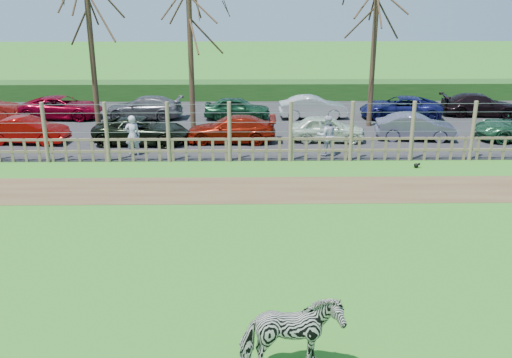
{
  "coord_description": "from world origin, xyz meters",
  "views": [
    {
      "loc": [
        0.74,
        -14.63,
        6.98
      ],
      "look_at": [
        1.0,
        2.5,
        1.1
      ],
      "focal_mm": 40.0,
      "sensor_mm": 36.0,
      "label": 1
    }
  ],
  "objects_px": {
    "zebra": "(291,336)",
    "tree_left": "(89,15)",
    "car_3": "(231,129)",
    "tree_mid": "(190,30)",
    "car_5": "(416,127)",
    "car_1": "(27,130)",
    "car_12": "(400,108)",
    "car_4": "(327,128)",
    "car_8": "(62,107)",
    "visitor_b": "(327,136)",
    "car_9": "(144,107)",
    "tree_right": "(375,21)",
    "car_13": "(479,105)",
    "car_11": "(313,107)",
    "car_10": "(237,108)",
    "visitor_a": "(133,135)",
    "car_2": "(142,130)",
    "crow": "(417,165)"
  },
  "relations": [
    {
      "from": "car_1",
      "to": "car_4",
      "type": "height_order",
      "value": "same"
    },
    {
      "from": "car_1",
      "to": "car_11",
      "type": "xyz_separation_m",
      "value": [
        13.63,
        4.92,
        0.0
      ]
    },
    {
      "from": "visitor_b",
      "to": "crow",
      "type": "bearing_deg",
      "value": 148.61
    },
    {
      "from": "car_11",
      "to": "zebra",
      "type": "bearing_deg",
      "value": 170.16
    },
    {
      "from": "car_8",
      "to": "car_9",
      "type": "distance_m",
      "value": 4.45
    },
    {
      "from": "car_8",
      "to": "car_10",
      "type": "bearing_deg",
      "value": -87.82
    },
    {
      "from": "crow",
      "to": "car_8",
      "type": "xyz_separation_m",
      "value": [
        -16.81,
        8.98,
        0.54
      ]
    },
    {
      "from": "tree_left",
      "to": "car_1",
      "type": "xyz_separation_m",
      "value": [
        -2.83,
        -1.62,
        -4.98
      ]
    },
    {
      "from": "tree_right",
      "to": "car_1",
      "type": "bearing_deg",
      "value": -169.17
    },
    {
      "from": "tree_right",
      "to": "car_13",
      "type": "bearing_deg",
      "value": 19.56
    },
    {
      "from": "visitor_a",
      "to": "car_4",
      "type": "xyz_separation_m",
      "value": [
        8.54,
        2.19,
        -0.26
      ]
    },
    {
      "from": "tree_mid",
      "to": "car_5",
      "type": "distance_m",
      "value": 11.64
    },
    {
      "from": "car_2",
      "to": "tree_right",
      "type": "bearing_deg",
      "value": -70.59
    },
    {
      "from": "tree_mid",
      "to": "car_3",
      "type": "distance_m",
      "value": 5.32
    },
    {
      "from": "tree_left",
      "to": "tree_right",
      "type": "height_order",
      "value": "tree_left"
    },
    {
      "from": "visitor_a",
      "to": "car_9",
      "type": "bearing_deg",
      "value": -93.39
    },
    {
      "from": "car_10",
      "to": "car_5",
      "type": "bearing_deg",
      "value": -113.88
    },
    {
      "from": "tree_mid",
      "to": "car_11",
      "type": "xyz_separation_m",
      "value": [
        6.3,
        2.29,
        -4.23
      ]
    },
    {
      "from": "zebra",
      "to": "tree_left",
      "type": "bearing_deg",
      "value": 13.35
    },
    {
      "from": "crow",
      "to": "car_5",
      "type": "height_order",
      "value": "car_5"
    },
    {
      "from": "car_9",
      "to": "car_5",
      "type": "bearing_deg",
      "value": 75.41
    },
    {
      "from": "tree_right",
      "to": "visitor_b",
      "type": "bearing_deg",
      "value": -118.6
    },
    {
      "from": "zebra",
      "to": "car_2",
      "type": "bearing_deg",
      "value": 8.41
    },
    {
      "from": "visitor_b",
      "to": "car_13",
      "type": "height_order",
      "value": "visitor_b"
    },
    {
      "from": "car_5",
      "to": "car_13",
      "type": "xyz_separation_m",
      "value": [
        4.96,
        5.09,
        0.0
      ]
    },
    {
      "from": "tree_left",
      "to": "car_3",
      "type": "xyz_separation_m",
      "value": [
        6.47,
        -1.55,
        -4.98
      ]
    },
    {
      "from": "visitor_b",
      "to": "car_9",
      "type": "height_order",
      "value": "visitor_b"
    },
    {
      "from": "tree_right",
      "to": "visitor_b",
      "type": "relative_size",
      "value": 4.26
    },
    {
      "from": "tree_mid",
      "to": "tree_right",
      "type": "xyz_separation_m",
      "value": [
        9.0,
        0.5,
        0.37
      ]
    },
    {
      "from": "car_13",
      "to": "tree_right",
      "type": "bearing_deg",
      "value": 113.41
    },
    {
      "from": "car_5",
      "to": "car_8",
      "type": "distance_m",
      "value": 18.53
    },
    {
      "from": "car_11",
      "to": "car_12",
      "type": "distance_m",
      "value": 4.72
    },
    {
      "from": "visitor_a",
      "to": "car_2",
      "type": "distance_m",
      "value": 1.97
    },
    {
      "from": "tree_mid",
      "to": "car_3",
      "type": "relative_size",
      "value": 1.65
    },
    {
      "from": "car_12",
      "to": "car_13",
      "type": "relative_size",
      "value": 1.04
    },
    {
      "from": "car_11",
      "to": "tree_right",
      "type": "bearing_deg",
      "value": -126.03
    },
    {
      "from": "car_4",
      "to": "car_13",
      "type": "distance_m",
      "value": 10.59
    },
    {
      "from": "car_4",
      "to": "car_11",
      "type": "height_order",
      "value": "same"
    },
    {
      "from": "car_4",
      "to": "car_8",
      "type": "distance_m",
      "value": 14.58
    },
    {
      "from": "visitor_b",
      "to": "car_11",
      "type": "relative_size",
      "value": 0.47
    },
    {
      "from": "tree_right",
      "to": "car_1",
      "type": "relative_size",
      "value": 2.02
    },
    {
      "from": "tree_mid",
      "to": "car_9",
      "type": "height_order",
      "value": "tree_mid"
    },
    {
      "from": "tree_mid",
      "to": "tree_right",
      "type": "height_order",
      "value": "tree_right"
    },
    {
      "from": "tree_left",
      "to": "tree_mid",
      "type": "distance_m",
      "value": 4.67
    },
    {
      "from": "car_10",
      "to": "car_12",
      "type": "xyz_separation_m",
      "value": [
        8.83,
        0.0,
        0.0
      ]
    },
    {
      "from": "tree_left",
      "to": "car_12",
      "type": "distance_m",
      "value": 16.6
    },
    {
      "from": "car_5",
      "to": "car_1",
      "type": "bearing_deg",
      "value": 97.47
    },
    {
      "from": "car_3",
      "to": "car_4",
      "type": "distance_m",
      "value": 4.43
    },
    {
      "from": "visitor_b",
      "to": "car_4",
      "type": "relative_size",
      "value": 0.49
    },
    {
      "from": "tree_right",
      "to": "car_1",
      "type": "height_order",
      "value": "tree_right"
    }
  ]
}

